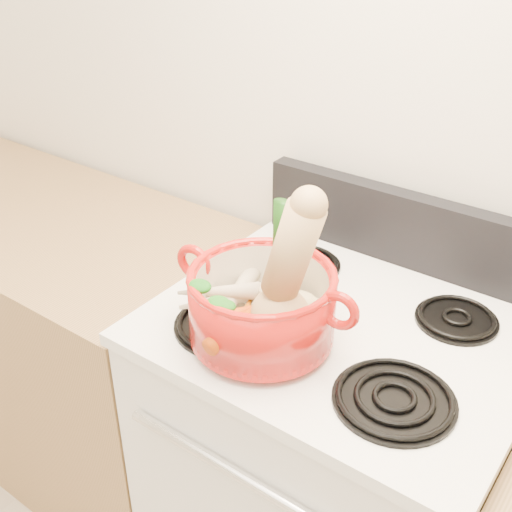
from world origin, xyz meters
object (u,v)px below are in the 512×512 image
Objects in this scene: stove_body at (331,480)px; dutch_oven at (262,305)px; leek at (281,257)px; squash at (282,271)px.

stove_body is 0.61m from dutch_oven.
dutch_oven is at bearing -85.83° from leek.
squash is at bearing -43.44° from leek.
stove_body is 3.57× the size of leek.
leek is at bearing -132.15° from stove_body.
squash reaches higher than leek.
leek reaches higher than stove_body.
squash is 1.17× the size of leek.
leek is (-0.05, 0.07, -0.02)m from squash.
dutch_oven is 1.12× the size of leek.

